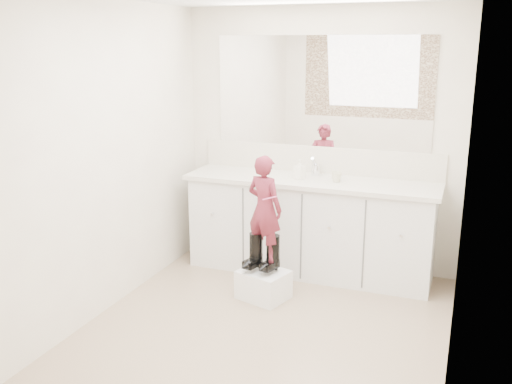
% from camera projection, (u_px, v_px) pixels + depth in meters
% --- Properties ---
extents(floor, '(3.00, 3.00, 0.00)m').
position_uv_depth(floor, '(264.00, 330.00, 4.24)').
color(floor, '#8B725B').
rests_on(floor, ground).
extents(wall_back, '(2.60, 0.00, 2.60)m').
position_uv_depth(wall_back, '(320.00, 140.00, 5.29)').
color(wall_back, beige).
rests_on(wall_back, floor).
extents(wall_front, '(2.60, 0.00, 2.60)m').
position_uv_depth(wall_front, '(150.00, 242.00, 2.58)').
color(wall_front, beige).
rests_on(wall_front, floor).
extents(wall_left, '(0.00, 3.00, 3.00)m').
position_uv_depth(wall_left, '(106.00, 160.00, 4.38)').
color(wall_left, beige).
rests_on(wall_left, floor).
extents(wall_right, '(0.00, 3.00, 3.00)m').
position_uv_depth(wall_right, '(463.00, 190.00, 3.49)').
color(wall_right, beige).
rests_on(wall_right, floor).
extents(vanity_cabinet, '(2.20, 0.55, 0.85)m').
position_uv_depth(vanity_cabinet, '(310.00, 228.00, 5.24)').
color(vanity_cabinet, silver).
rests_on(vanity_cabinet, floor).
extents(countertop, '(2.28, 0.58, 0.04)m').
position_uv_depth(countertop, '(311.00, 181.00, 5.11)').
color(countertop, beige).
rests_on(countertop, vanity_cabinet).
extents(backsplash, '(2.28, 0.03, 0.25)m').
position_uv_depth(backsplash, '(319.00, 160.00, 5.32)').
color(backsplash, beige).
rests_on(backsplash, countertop).
extents(mirror, '(2.00, 0.02, 1.00)m').
position_uv_depth(mirror, '(321.00, 92.00, 5.17)').
color(mirror, white).
rests_on(mirror, wall_back).
extents(dot_panel, '(2.00, 0.01, 1.20)m').
position_uv_depth(dot_panel, '(147.00, 144.00, 2.47)').
color(dot_panel, '#472819').
rests_on(dot_panel, wall_front).
extents(faucet, '(0.08, 0.08, 0.10)m').
position_uv_depth(faucet, '(316.00, 170.00, 5.24)').
color(faucet, silver).
rests_on(faucet, countertop).
extents(cup, '(0.12, 0.12, 0.09)m').
position_uv_depth(cup, '(336.00, 177.00, 4.99)').
color(cup, beige).
rests_on(cup, countertop).
extents(soap_bottle, '(0.10, 0.11, 0.18)m').
position_uv_depth(soap_bottle, '(300.00, 169.00, 5.10)').
color(soap_bottle, white).
rests_on(soap_bottle, countertop).
extents(step_stool, '(0.45, 0.41, 0.24)m').
position_uv_depth(step_stool, '(263.00, 285.00, 4.75)').
color(step_stool, white).
rests_on(step_stool, floor).
extents(boot_left, '(0.17, 0.23, 0.32)m').
position_uv_depth(boot_left, '(256.00, 251.00, 4.72)').
color(boot_left, black).
rests_on(boot_left, step_stool).
extents(boot_right, '(0.17, 0.23, 0.32)m').
position_uv_depth(boot_right, '(273.00, 254.00, 4.67)').
color(boot_right, black).
rests_on(boot_right, step_stool).
extents(toddler, '(0.37, 0.29, 0.87)m').
position_uv_depth(toddler, '(265.00, 208.00, 4.60)').
color(toddler, '#AB344E').
rests_on(toddler, step_stool).
extents(toothbrush, '(0.13, 0.05, 0.06)m').
position_uv_depth(toothbrush, '(269.00, 198.00, 4.47)').
color(toothbrush, '#E95A95').
rests_on(toothbrush, toddler).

